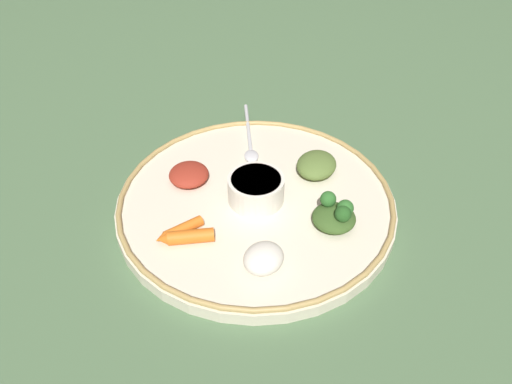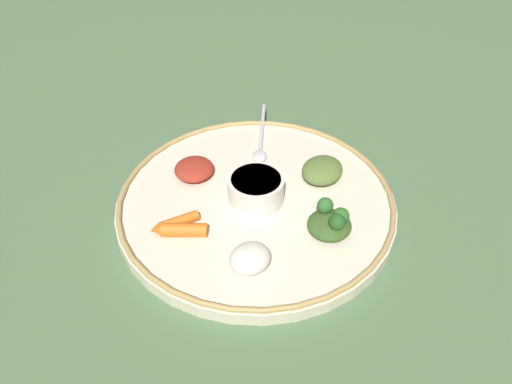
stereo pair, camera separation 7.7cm
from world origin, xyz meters
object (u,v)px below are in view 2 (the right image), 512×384
greens_pile (331,222)px  carrot_outer (180,230)px  center_bowl (256,188)px  spoon (261,141)px  carrot_near_spoon (175,223)px

greens_pile → carrot_outer: (0.12, -0.18, -0.01)m
center_bowl → spoon: 0.15m
spoon → greens_pile: bearing=55.3°
carrot_outer → spoon: bearing=-176.5°
carrot_near_spoon → greens_pile: bearing=118.7°
center_bowl → greens_pile: bearing=88.3°
carrot_outer → center_bowl: bearing=156.0°
center_bowl → carrot_outer: size_ratio=1.10×
center_bowl → carrot_outer: center_bowl is taller
center_bowl → carrot_near_spoon: bearing=-32.3°
carrot_outer → greens_pile: bearing=123.0°
center_bowl → spoon: (-0.13, -0.07, -0.02)m
spoon → carrot_near_spoon: 0.24m
center_bowl → greens_pile: (0.00, 0.13, -0.00)m
carrot_near_spoon → center_bowl: bearing=147.7°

